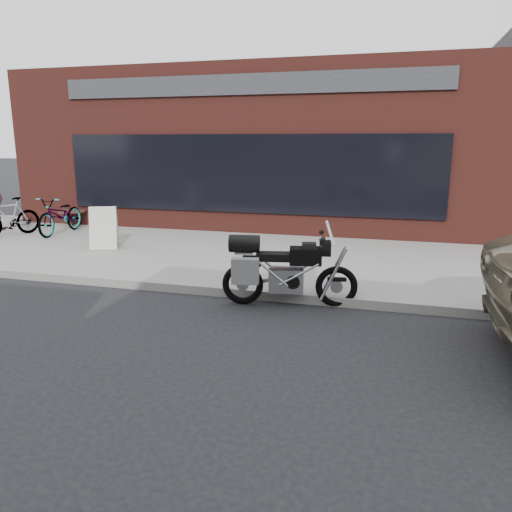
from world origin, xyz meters
name	(u,v)px	position (x,y,z in m)	size (l,w,h in m)	color
ground	(162,442)	(0.00, 0.00, 0.00)	(120.00, 120.00, 0.00)	black
near_sidewalk	(305,257)	(0.00, 7.00, 0.07)	(44.00, 6.00, 0.15)	gray
storefront	(285,149)	(-2.00, 13.98, 2.25)	(14.00, 10.07, 4.50)	maroon
motorcycle	(280,270)	(0.16, 3.85, 0.58)	(2.11, 0.92, 1.34)	black
bicycle_front	(61,215)	(-6.59, 7.60, 0.64)	(0.65, 1.86, 0.98)	gray
bicycle_rear	(9,217)	(-7.63, 6.94, 0.64)	(0.46, 1.62, 0.97)	gray
sandwich_sign	(104,227)	(-4.50, 6.31, 0.62)	(0.76, 0.74, 0.95)	silver
cafe_table	(72,212)	(-7.09, 8.78, 0.55)	(0.76, 0.76, 0.43)	black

